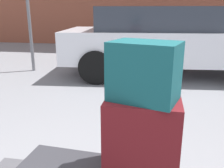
{
  "coord_description": "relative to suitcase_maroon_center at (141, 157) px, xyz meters",
  "views": [
    {
      "loc": [
        0.37,
        -0.94,
        1.34
      ],
      "look_at": [
        0.0,
        1.2,
        0.69
      ],
      "focal_mm": 39.19,
      "sensor_mm": 36.0,
      "label": 1
    }
  ],
  "objects": [
    {
      "name": "duffel_bag_teal_topmost_pile",
      "position": [
        0.0,
        0.0,
        0.44
      ],
      "size": [
        0.34,
        0.28,
        0.26
      ],
      "primitive_type": "cube",
      "rotation": [
        0.0,
        0.0,
        -0.3
      ],
      "color": "#144C51",
      "rests_on": "suitcase_maroon_center"
    },
    {
      "name": "bollard_kerb_near",
      "position": [
        2.0,
        6.43,
        -0.28
      ],
      "size": [
        0.21,
        0.21,
        0.72
      ],
      "primitive_type": "cylinder",
      "color": "#383838",
      "rests_on": "ground_plane"
    },
    {
      "name": "parked_car",
      "position": [
        0.24,
        4.29,
        0.11
      ],
      "size": [
        4.44,
        2.21,
        1.42
      ],
      "color": "silver",
      "rests_on": "ground_plane"
    },
    {
      "name": "suitcase_maroon_center",
      "position": [
        0.0,
        0.0,
        0.0
      ],
      "size": [
        0.35,
        0.25,
        0.61
      ],
      "primitive_type": "cube",
      "rotation": [
        0.0,
        0.0,
        -0.02
      ],
      "color": "maroon",
      "rests_on": "luggage_cart"
    },
    {
      "name": "no_parking_sign",
      "position": [
        -2.72,
        4.12,
        0.74
      ],
      "size": [
        0.5,
        0.07,
        2.23
      ],
      "color": "slate",
      "rests_on": "ground_plane"
    }
  ]
}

